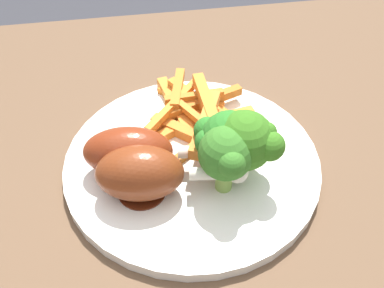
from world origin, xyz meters
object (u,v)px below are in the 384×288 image
at_px(broccoli_floret_back, 226,136).
at_px(chicken_drumstick_far, 145,173).
at_px(dinner_plate, 192,162).
at_px(dining_table, 214,242).
at_px(broccoli_floret_front, 248,140).
at_px(carrot_fries_pile, 195,113).
at_px(chicken_drumstick_near, 133,152).
at_px(broccoli_floret_middle, 228,153).

xyz_separation_m(broccoli_floret_back, chicken_drumstick_far, (-0.08, -0.02, -0.02)).
bearing_deg(dinner_plate, broccoli_floret_back, -30.60).
relative_size(dining_table, broccoli_floret_front, 15.70).
xyz_separation_m(broccoli_floret_front, carrot_fries_pile, (-0.03, 0.08, -0.03)).
bearing_deg(dinner_plate, broccoli_floret_front, -32.02).
bearing_deg(chicken_drumstick_near, broccoli_floret_back, -8.09).
bearing_deg(broccoli_floret_middle, chicken_drumstick_far, 175.00).
height_order(dinner_plate, chicken_drumstick_far, chicken_drumstick_far).
xyz_separation_m(broccoli_floret_front, chicken_drumstick_near, (-0.10, 0.02, -0.02)).
height_order(broccoli_floret_middle, broccoli_floret_back, broccoli_floret_middle).
bearing_deg(broccoli_floret_front, broccoli_floret_back, 145.65).
distance_m(broccoli_floret_front, chicken_drumstick_near, 0.11).
xyz_separation_m(dinner_plate, broccoli_floret_middle, (0.02, -0.04, 0.05)).
relative_size(broccoli_floret_front, broccoli_floret_back, 1.08).
bearing_deg(carrot_fries_pile, broccoli_floret_back, -76.02).
xyz_separation_m(dining_table, carrot_fries_pile, (-0.01, 0.07, 0.14)).
bearing_deg(broccoli_floret_middle, dining_table, 95.87).
bearing_deg(broccoli_floret_back, carrot_fries_pile, 103.98).
relative_size(broccoli_floret_middle, chicken_drumstick_far, 0.51).
relative_size(carrot_fries_pile, chicken_drumstick_near, 1.13).
bearing_deg(dinner_plate, broccoli_floret_middle, -58.64).
bearing_deg(chicken_drumstick_near, broccoli_floret_middle, -23.81).
relative_size(dinner_plate, chicken_drumstick_far, 1.83).
xyz_separation_m(dinner_plate, carrot_fries_pile, (0.01, 0.05, 0.02)).
xyz_separation_m(carrot_fries_pile, chicken_drumstick_far, (-0.06, -0.09, 0.01)).
xyz_separation_m(broccoli_floret_front, broccoli_floret_middle, (-0.02, -0.01, -0.00)).
distance_m(broccoli_floret_front, broccoli_floret_middle, 0.02).
distance_m(broccoli_floret_middle, chicken_drumstick_near, 0.09).
bearing_deg(carrot_fries_pile, broccoli_floret_middle, -81.79).
bearing_deg(broccoli_floret_front, dinner_plate, 147.98).
height_order(broccoli_floret_back, chicken_drumstick_near, broccoli_floret_back).
bearing_deg(chicken_drumstick_far, carrot_fries_pile, 55.56).
relative_size(dinner_plate, broccoli_floret_middle, 3.61).
relative_size(dinner_plate, chicken_drumstick_near, 1.90).
distance_m(dinner_plate, chicken_drumstick_near, 0.06).
distance_m(dining_table, broccoli_floret_middle, 0.17).
relative_size(dining_table, broccoli_floret_middle, 16.62).
height_order(carrot_fries_pile, chicken_drumstick_far, chicken_drumstick_far).
height_order(chicken_drumstick_near, chicken_drumstick_far, chicken_drumstick_far).
bearing_deg(dinner_plate, dining_table, -43.33).
bearing_deg(chicken_drumstick_near, chicken_drumstick_far, -73.16).
bearing_deg(broccoli_floret_middle, carrot_fries_pile, 98.21).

